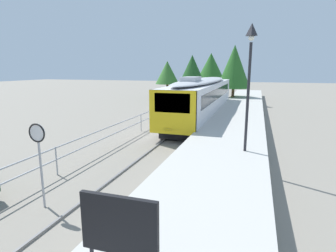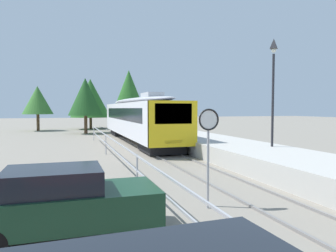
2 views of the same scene
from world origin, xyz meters
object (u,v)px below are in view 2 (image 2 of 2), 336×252
object	(u,v)px
platform_lamp_mid_platform	(273,72)
speed_limit_sign	(209,133)
parked_hatchback_dark_green	(63,202)
commuter_train	(138,117)

from	to	relation	value
platform_lamp_mid_platform	speed_limit_sign	world-z (taller)	platform_lamp_mid_platform
speed_limit_sign	parked_hatchback_dark_green	xyz separation A→B (m)	(-3.85, -0.89, -1.33)
commuter_train	parked_hatchback_dark_green	distance (m)	19.19
parked_hatchback_dark_green	speed_limit_sign	bearing A→B (deg)	12.97
commuter_train	speed_limit_sign	distance (m)	17.50
speed_limit_sign	platform_lamp_mid_platform	bearing A→B (deg)	42.28
platform_lamp_mid_platform	parked_hatchback_dark_green	xyz separation A→B (m)	(-9.90, -6.38, -3.83)
platform_lamp_mid_platform	speed_limit_sign	distance (m)	8.54
commuter_train	speed_limit_sign	world-z (taller)	commuter_train
platform_lamp_mid_platform	parked_hatchback_dark_green	world-z (taller)	platform_lamp_mid_platform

